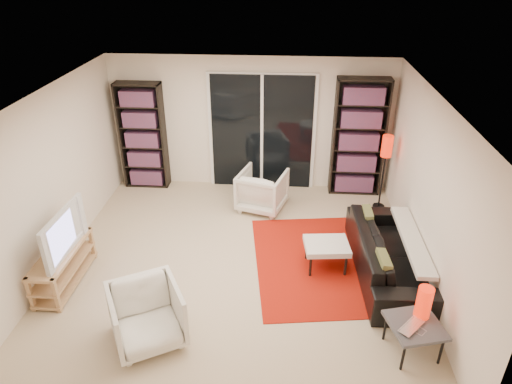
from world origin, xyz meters
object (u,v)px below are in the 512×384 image
Objects in this scene: armchair_front at (147,316)px; ottoman at (327,247)px; floor_lamp at (386,154)px; side_table at (415,327)px; bookshelf_left at (143,136)px; armchair_back at (262,190)px; bookshelf_right at (358,138)px; tv_stand at (64,266)px; sofa at (389,254)px.

ottoman is (2.09, 1.50, -0.00)m from armchair_front.
side_table is at bearing -93.14° from floor_lamp.
bookshelf_left is 4.27m from floor_lamp.
floor_lamp is at bearing -158.44° from armchair_back.
bookshelf_right is at bearing -139.24° from armchair_back.
armchair_back reaches higher than ottoman.
bookshelf_left is at bearing 143.82° from ottoman.
side_table is (4.35, -0.89, 0.10)m from tv_stand.
bookshelf_right is 5.13m from tv_stand.
bookshelf_right is at bearing 25.84° from armchair_front.
armchair_front is at bearing -133.66° from floor_lamp.
ottoman is (0.99, -1.60, 0.00)m from armchair_back.
armchair_front is 4.57m from floor_lamp.
sofa is 2.83× the size of armchair_back.
tv_stand is at bearing -170.63° from ottoman.
side_table is at bearing 178.38° from sofa.
armchair_back reaches higher than side_table.
sofa is at bearing 154.20° from armchair_back.
armchair_front is at bearing 86.96° from armchair_back.
ottoman is at bearing 138.20° from armchair_back.
bookshelf_left reaches higher than floor_lamp.
bookshelf_right is at bearing 2.04° from sofa.
bookshelf_left is at bearing 136.85° from side_table.
ottoman is at bearing 120.35° from side_table.
sofa is 1.40m from side_table.
sofa is at bearing -2.48° from armchair_front.
armchair_back is at bearing 121.02° from side_table.
bookshelf_right is 0.68m from floor_lamp.
bookshelf_right is 1.74× the size of tv_stand.
floor_lamp is (3.13, 3.27, 0.65)m from armchair_front.
tv_stand is 1.81× the size of side_table.
floor_lamp is (0.18, 3.24, 0.64)m from side_table.
side_table is at bearing -86.94° from bookshelf_right.
bookshelf_right reaches higher than ottoman.
sofa is (4.04, -2.40, -0.66)m from bookshelf_left.
bookshelf_right is 2.72× the size of armchair_front.
tv_stand is (-4.14, -2.91, -0.79)m from bookshelf_right.
armchair_back is at bearing 41.03° from tv_stand.
sofa is 1.97m from floor_lamp.
bookshelf_right reaches higher than armchair_back.
bookshelf_right is 2.77× the size of armchair_back.
armchair_back is (-1.82, 1.66, 0.03)m from sofa.
armchair_back is 3.29m from armchair_front.
armchair_back is at bearing 45.24° from sofa.
tv_stand is 3.54m from ottoman.
ottoman is (-0.65, -2.34, -0.70)m from bookshelf_right.
bookshelf_left is 2.93× the size of side_table.
bookshelf_left is at bearing 180.00° from bookshelf_right.
tv_stand is 1.59× the size of armchair_back.
sofa is 3.30× the size of ottoman.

